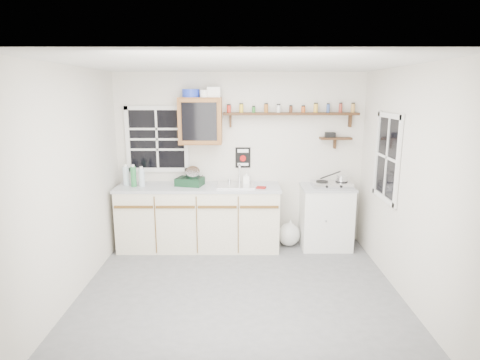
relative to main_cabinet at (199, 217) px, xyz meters
name	(u,v)px	position (x,y,z in m)	size (l,w,h in m)	color
room	(239,184)	(0.58, -1.30, 0.79)	(3.64, 3.24, 2.54)	#58585B
main_cabinet	(199,217)	(0.00, 0.00, 0.00)	(2.31, 0.63, 0.92)	beige
right_cabinet	(326,217)	(1.83, 0.03, -0.01)	(0.73, 0.57, 0.91)	silver
sink	(236,185)	(0.54, 0.01, 0.47)	(0.52, 0.44, 0.29)	silver
upper_cabinet	(200,121)	(0.03, 0.14, 1.36)	(0.60, 0.32, 0.65)	brown
upper_cabinet_clutter	(200,93)	(0.04, 0.14, 1.75)	(0.53, 0.24, 0.14)	#1B32B3
spice_shelf	(291,113)	(1.31, 0.21, 1.47)	(1.91, 0.18, 0.35)	black
secondary_shelf	(334,138)	(1.94, 0.22, 1.12)	(0.45, 0.16, 0.24)	black
warning_sign	(243,158)	(0.63, 0.29, 0.82)	(0.22, 0.02, 0.30)	black
window_back	(157,139)	(-0.62, 0.29, 1.09)	(0.93, 0.03, 0.98)	black
window_right	(387,158)	(2.37, -0.75, 0.99)	(0.03, 0.78, 1.08)	black
water_bottles	(133,176)	(-0.91, -0.01, 0.60)	(0.32, 0.15, 0.31)	silver
dish_rack	(191,179)	(-0.11, 0.04, 0.55)	(0.42, 0.36, 0.27)	black
soap_bottle	(247,178)	(0.68, 0.09, 0.56)	(0.09, 0.09, 0.19)	silver
rag	(261,188)	(0.88, -0.13, 0.47)	(0.13, 0.11, 0.02)	maroon
hotplate	(332,184)	(1.89, 0.01, 0.49)	(0.56, 0.31, 0.08)	silver
saucepan	(341,178)	(2.02, 0.01, 0.57)	(0.36, 0.22, 0.16)	silver
trash_bag	(289,234)	(1.31, 0.04, -0.28)	(0.37, 0.34, 0.42)	silver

